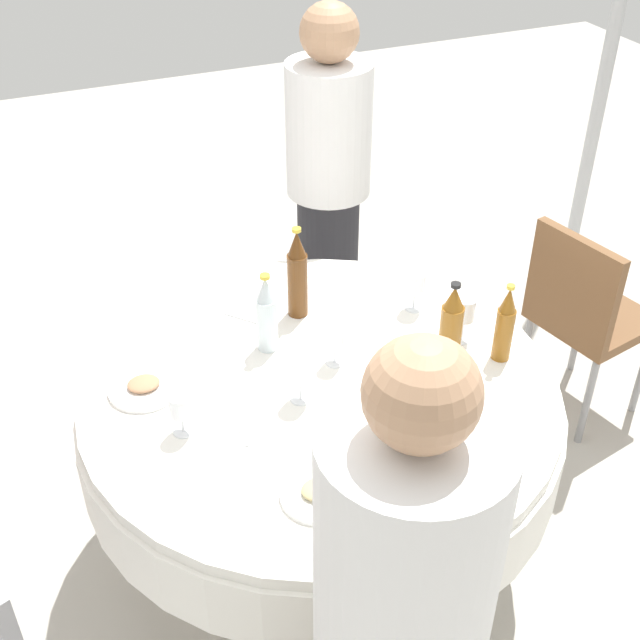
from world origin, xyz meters
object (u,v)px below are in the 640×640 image
(wine_glass_near, at_px, (465,312))
(wine_glass_right, at_px, (300,370))
(bottle_amber_south, at_px, (451,330))
(plate_rear, at_px, (461,445))
(wine_glass_north, at_px, (180,407))
(person_left, at_px, (328,191))
(bottle_brown_inner, at_px, (297,275))
(bottle_clear_outer, at_px, (267,315))
(bottle_amber_left, at_px, (505,325))
(wine_glass_west, at_px, (415,282))
(plate_front, at_px, (144,387))
(dining_table, at_px, (320,418))
(plate_right, at_px, (318,493))
(wine_glass_inner, at_px, (335,337))
(chair_west, at_px, (583,310))

(wine_glass_near, height_order, wine_glass_right, wine_glass_near)
(bottle_amber_south, xyz_separation_m, plate_rear, (-0.14, -0.32, -0.14))
(wine_glass_north, relative_size, wine_glass_right, 0.86)
(wine_glass_near, relative_size, person_left, 0.10)
(bottle_brown_inner, height_order, wine_glass_near, bottle_brown_inner)
(wine_glass_north, relative_size, plate_rear, 0.55)
(bottle_clear_outer, bearing_deg, bottle_amber_south, -34.10)
(bottle_amber_left, bearing_deg, wine_glass_north, 176.93)
(bottle_amber_left, bearing_deg, wine_glass_west, 109.78)
(bottle_brown_inner, xyz_separation_m, wine_glass_north, (-0.52, -0.42, -0.06))
(bottle_amber_south, bearing_deg, bottle_clear_outer, 145.90)
(wine_glass_near, xyz_separation_m, plate_front, (-1.02, 0.15, -0.10))
(bottle_amber_left, xyz_separation_m, plate_front, (-1.08, 0.28, -0.11))
(dining_table, distance_m, person_left, 1.14)
(wine_glass_west, height_order, wine_glass_right, wine_glass_right)
(wine_glass_north, relative_size, plate_front, 0.62)
(bottle_clear_outer, relative_size, wine_glass_west, 1.92)
(plate_right, xyz_separation_m, plate_rear, (0.44, 0.01, 0.00))
(wine_glass_north, bearing_deg, bottle_brown_inner, 39.22)
(bottle_clear_outer, xyz_separation_m, person_left, (0.55, 0.78, -0.04))
(dining_table, bearing_deg, wine_glass_north, -173.51)
(wine_glass_right, bearing_deg, wine_glass_near, 6.76)
(bottle_brown_inner, distance_m, wine_glass_inner, 0.30)
(wine_glass_right, height_order, plate_front, wine_glass_right)
(person_left, bearing_deg, wine_glass_west, -66.33)
(dining_table, distance_m, chair_west, 1.26)
(plate_rear, distance_m, plate_front, 0.96)
(dining_table, bearing_deg, wine_glass_near, 2.35)
(wine_glass_near, distance_m, chair_west, 0.83)
(wine_glass_north, height_order, wine_glass_right, wine_glass_right)
(wine_glass_near, bearing_deg, bottle_brown_inner, 141.17)
(person_left, bearing_deg, wine_glass_near, -62.73)
(wine_glass_inner, bearing_deg, wine_glass_north, -166.70)
(bottle_clear_outer, relative_size, person_left, 0.17)
(bottle_clear_outer, relative_size, plate_rear, 1.12)
(plate_right, relative_size, plate_rear, 0.82)
(wine_glass_right, distance_m, plate_front, 0.49)
(plate_rear, height_order, chair_west, chair_west)
(person_left, bearing_deg, wine_glass_right, -92.67)
(bottle_amber_south, distance_m, person_left, 1.11)
(bottle_amber_left, relative_size, chair_west, 0.31)
(chair_west, bearing_deg, bottle_amber_left, -72.76)
(plate_right, relative_size, person_left, 0.13)
(bottle_clear_outer, height_order, plate_front, bottle_clear_outer)
(plate_right, xyz_separation_m, plate_front, (-0.32, 0.60, 0.00))
(bottle_amber_left, relative_size, wine_glass_near, 1.69)
(bottle_amber_left, bearing_deg, person_left, 95.73)
(plate_front, bearing_deg, wine_glass_west, 4.16)
(wine_glass_near, relative_size, wine_glass_right, 1.03)
(bottle_amber_south, bearing_deg, bottle_brown_inner, 124.32)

